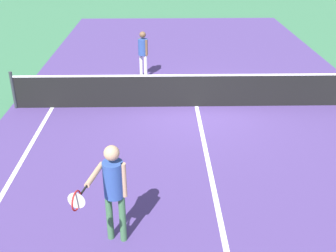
{
  "coord_description": "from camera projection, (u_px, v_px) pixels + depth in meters",
  "views": [
    {
      "loc": [
        -1.04,
        -10.78,
        4.7
      ],
      "look_at": [
        -0.88,
        -3.28,
        1.0
      ],
      "focal_mm": 44.0,
      "sensor_mm": 36.0,
      "label": 1
    }
  ],
  "objects": [
    {
      "name": "ground_plane",
      "position": [
        196.0,
        106.0,
        11.77
      ],
      "size": [
        60.0,
        60.0,
        0.0
      ],
      "primitive_type": "plane",
      "color": "#38724C"
    },
    {
      "name": "line_center_service",
      "position": [
        209.0,
        165.0,
        8.9
      ],
      "size": [
        0.1,
        6.4,
        0.01
      ],
      "primitive_type": "cube",
      "color": "white",
      "rests_on": "ground_plane"
    },
    {
      "name": "net",
      "position": [
        197.0,
        90.0,
        11.55
      ],
      "size": [
        10.34,
        0.09,
        1.07
      ],
      "color": "#33383D",
      "rests_on": "ground_plane"
    },
    {
      "name": "player_far",
      "position": [
        143.0,
        50.0,
        13.66
      ],
      "size": [
        0.32,
        0.32,
        1.54
      ],
      "color": "white",
      "rests_on": "ground_plane"
    },
    {
      "name": "court_surface_inbounds",
      "position": [
        196.0,
        106.0,
        11.77
      ],
      "size": [
        10.62,
        24.4,
        0.0
      ],
      "primitive_type": "cube",
      "color": "#4C387A",
      "rests_on": "ground_plane"
    },
    {
      "name": "player_near",
      "position": [
        113.0,
        184.0,
        6.32
      ],
      "size": [
        0.71,
        1.18,
        1.76
      ],
      "color": "#3F7247",
      "rests_on": "ground_plane"
    }
  ]
}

